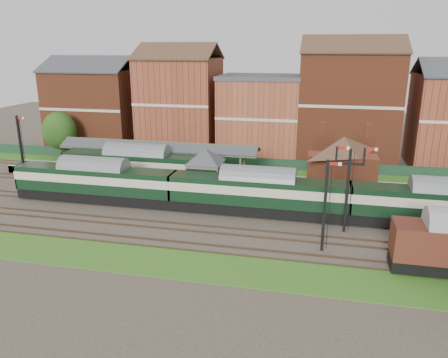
% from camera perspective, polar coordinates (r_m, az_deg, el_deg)
% --- Properties ---
extents(ground, '(160.00, 160.00, 0.00)m').
position_cam_1_polar(ground, '(46.16, 0.19, -4.32)').
color(ground, '#473D33').
rests_on(ground, ground).
extents(grass_back, '(90.00, 4.50, 0.06)m').
position_cam_1_polar(grass_back, '(61.08, 3.43, 1.04)').
color(grass_back, '#2D6619').
rests_on(grass_back, ground).
extents(grass_front, '(90.00, 5.00, 0.06)m').
position_cam_1_polar(grass_front, '(35.58, -4.05, -11.12)').
color(grass_front, '#2D6619').
rests_on(grass_front, ground).
extents(fence, '(90.00, 0.12, 1.50)m').
position_cam_1_polar(fence, '(62.79, 3.74, 2.16)').
color(fence, '#193823').
rests_on(fence, ground).
extents(platform, '(55.00, 3.40, 1.00)m').
position_cam_1_polar(platform, '(56.09, -2.65, 0.10)').
color(platform, '#2D2D2D').
rests_on(platform, ground).
extents(signal_box, '(5.40, 5.40, 6.00)m').
position_cam_1_polar(signal_box, '(48.81, -2.42, 0.81)').
color(signal_box, '#526548').
rests_on(signal_box, ground).
extents(brick_hut, '(3.20, 2.64, 2.94)m').
position_cam_1_polar(brick_hut, '(48.05, 6.87, -2.06)').
color(brick_hut, brown).
rests_on(brick_hut, ground).
extents(station_building, '(8.10, 8.10, 5.90)m').
position_cam_1_polar(station_building, '(53.39, 15.21, 2.49)').
color(station_building, brown).
rests_on(station_building, platform).
extents(canopy, '(26.00, 3.89, 4.08)m').
position_cam_1_polar(canopy, '(56.90, -8.56, 4.42)').
color(canopy, '#4D5937').
rests_on(canopy, platform).
extents(semaphore_bracket, '(3.60, 0.25, 8.18)m').
position_cam_1_polar(semaphore_bracket, '(41.42, 15.91, -0.73)').
color(semaphore_bracket, black).
rests_on(semaphore_bracket, ground).
extents(semaphore_platform_end, '(1.23, 0.25, 8.00)m').
position_cam_1_polar(semaphore_platform_end, '(64.80, -25.03, 4.15)').
color(semaphore_platform_end, black).
rests_on(semaphore_platform_end, ground).
extents(semaphore_siding, '(1.23, 0.25, 8.00)m').
position_cam_1_polar(semaphore_siding, '(37.21, 13.08, -3.29)').
color(semaphore_siding, black).
rests_on(semaphore_siding, ground).
extents(town_backdrop, '(69.00, 10.00, 16.00)m').
position_cam_1_polar(town_backdrop, '(68.37, 4.62, 8.70)').
color(town_backdrop, brown).
rests_on(town_backdrop, ground).
extents(dmu_train, '(54.73, 2.88, 4.20)m').
position_cam_1_polar(dmu_train, '(44.76, 4.42, -1.72)').
color(dmu_train, black).
rests_on(dmu_train, ground).
extents(platform_railcar, '(19.08, 3.01, 4.40)m').
position_cam_1_polar(platform_railcar, '(55.05, -11.19, 1.69)').
color(platform_railcar, black).
rests_on(platform_railcar, ground).
extents(goods_van_a, '(6.76, 2.93, 4.10)m').
position_cam_1_polar(goods_van_a, '(37.21, 26.24, -7.74)').
color(goods_van_a, black).
rests_on(goods_van_a, ground).
extents(tree_back, '(5.02, 5.02, 7.34)m').
position_cam_1_polar(tree_back, '(71.55, -20.70, 5.96)').
color(tree_back, '#382619').
rests_on(tree_back, ground).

